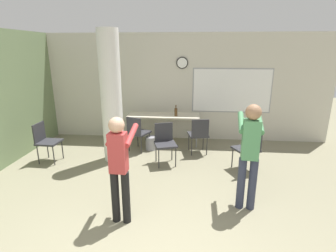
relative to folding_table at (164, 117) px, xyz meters
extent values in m
cube|color=beige|center=(0.29, 0.49, 0.69)|extent=(8.00, 0.12, 2.80)
cylinder|color=black|center=(0.44, 0.42, 1.34)|extent=(0.30, 0.03, 0.30)
cylinder|color=white|center=(0.44, 0.40, 1.34)|extent=(0.26, 0.01, 0.25)
cube|color=#99999E|center=(1.74, 0.43, 0.64)|extent=(2.04, 0.01, 1.16)
cube|color=white|center=(1.74, 0.42, 0.64)|extent=(1.98, 0.02, 1.10)
cylinder|color=white|center=(-0.99, -1.15, 0.69)|extent=(0.44, 0.44, 2.80)
cube|color=beige|center=(0.00, 0.00, 0.04)|extent=(1.83, 0.61, 0.03)
cylinder|color=gray|center=(-0.85, -0.25, -0.34)|extent=(0.04, 0.04, 0.74)
cylinder|color=gray|center=(0.85, -0.25, -0.34)|extent=(0.04, 0.04, 0.74)
cylinder|color=gray|center=(-0.85, 0.25, -0.34)|extent=(0.04, 0.04, 0.74)
cylinder|color=gray|center=(0.85, 0.25, -0.34)|extent=(0.04, 0.04, 0.74)
cylinder|color=#4C3319|center=(0.32, -0.10, 0.15)|extent=(0.07, 0.07, 0.20)
cylinder|color=#4C3319|center=(0.32, -0.10, 0.29)|extent=(0.03, 0.03, 0.08)
cylinder|color=gray|center=(-0.27, -0.49, -0.55)|extent=(0.26, 0.26, 0.33)
cube|color=#2D2D33|center=(0.18, -1.32, -0.26)|extent=(0.55, 0.55, 0.04)
cube|color=#2D2D33|center=(0.12, -1.12, -0.04)|extent=(0.39, 0.15, 0.40)
cylinder|color=#333333|center=(0.06, -1.54, -0.50)|extent=(0.02, 0.02, 0.43)
cylinder|color=#333333|center=(0.41, -1.44, -0.50)|extent=(0.02, 0.02, 0.43)
cylinder|color=#333333|center=(-0.04, -1.20, -0.50)|extent=(0.02, 0.02, 0.43)
cylinder|color=#333333|center=(0.30, -1.09, -0.50)|extent=(0.02, 0.02, 0.43)
cube|color=#2D2D33|center=(-2.35, -1.41, -0.26)|extent=(0.46, 0.46, 0.04)
cube|color=#2D2D33|center=(-2.56, -1.40, -0.04)|extent=(0.05, 0.40, 0.40)
cylinder|color=#333333|center=(-2.18, -1.59, -0.50)|extent=(0.02, 0.02, 0.43)
cylinder|color=#333333|center=(-2.17, -1.23, -0.50)|extent=(0.02, 0.02, 0.43)
cylinder|color=#333333|center=(-2.54, -1.58, -0.50)|extent=(0.02, 0.02, 0.43)
cylinder|color=#333333|center=(-2.53, -1.22, -0.50)|extent=(0.02, 0.02, 0.43)
cube|color=#2D2D33|center=(0.88, -0.58, -0.26)|extent=(0.52, 0.52, 0.04)
cube|color=#2D2D33|center=(0.92, -0.78, -0.04)|extent=(0.39, 0.11, 0.40)
cylinder|color=#333333|center=(1.02, -0.37, -0.50)|extent=(0.02, 0.02, 0.43)
cylinder|color=#333333|center=(0.67, -0.44, -0.50)|extent=(0.02, 0.02, 0.43)
cylinder|color=#333333|center=(1.09, -0.72, -0.50)|extent=(0.02, 0.02, 0.43)
cylinder|color=#333333|center=(0.74, -0.79, -0.50)|extent=(0.02, 0.02, 0.43)
cube|color=#2D2D33|center=(1.83, -1.43, -0.26)|extent=(0.59, 0.59, 0.04)
cube|color=#2D2D33|center=(1.92, -1.62, -0.04)|extent=(0.37, 0.20, 0.40)
cylinder|color=#333333|center=(1.91, -1.20, -0.50)|extent=(0.02, 0.02, 0.43)
cylinder|color=#333333|center=(1.59, -1.35, -0.50)|extent=(0.02, 0.02, 0.43)
cylinder|color=#333333|center=(2.07, -1.52, -0.50)|extent=(0.02, 0.02, 0.43)
cylinder|color=#333333|center=(1.74, -1.67, -0.50)|extent=(0.02, 0.02, 0.43)
cube|color=#2D2D33|center=(-0.54, -0.56, -0.26)|extent=(0.58, 0.58, 0.04)
cube|color=#2D2D33|center=(-0.62, -0.75, -0.04)|extent=(0.37, 0.19, 0.40)
cylinder|color=#333333|center=(-0.30, -0.47, -0.50)|extent=(0.02, 0.02, 0.43)
cylinder|color=#333333|center=(-0.63, -0.32, -0.50)|extent=(0.02, 0.02, 0.43)
cylinder|color=#333333|center=(-0.45, -0.80, -0.50)|extent=(0.02, 0.02, 0.43)
cylinder|color=#333333|center=(-0.78, -0.65, -0.50)|extent=(0.02, 0.02, 0.43)
cylinder|color=black|center=(-0.17, -3.33, -0.32)|extent=(0.11, 0.11, 0.79)
cylinder|color=black|center=(-0.33, -3.32, -0.32)|extent=(0.11, 0.11, 0.79)
cube|color=#B23838|center=(-0.25, -3.32, 0.35)|extent=(0.24, 0.19, 0.56)
sphere|color=tan|center=(-0.25, -3.32, 0.74)|extent=(0.21, 0.21, 0.21)
cylinder|color=#B23838|center=(-0.11, -3.11, 0.53)|extent=(0.11, 0.50, 0.22)
cylinder|color=#B23838|center=(-0.36, -3.09, 0.53)|extent=(0.11, 0.50, 0.22)
cube|color=white|center=(-0.35, -2.87, 0.53)|extent=(0.04, 0.13, 0.04)
cylinder|color=#2D3347|center=(1.67, -2.83, -0.30)|extent=(0.12, 0.12, 0.84)
cylinder|color=#2D3347|center=(1.50, -2.81, -0.30)|extent=(0.12, 0.12, 0.84)
cube|color=#4C8C59|center=(1.58, -2.82, 0.42)|extent=(0.26, 0.22, 0.59)
sphere|color=#997051|center=(1.58, -2.82, 0.83)|extent=(0.23, 0.23, 0.23)
cylinder|color=#4C8C59|center=(1.74, -2.60, 0.61)|extent=(0.14, 0.53, 0.24)
cylinder|color=#4C8C59|center=(1.48, -2.57, 0.61)|extent=(0.14, 0.53, 0.24)
cube|color=white|center=(1.50, -2.33, 0.61)|extent=(0.05, 0.13, 0.04)
camera|label=1|loc=(0.72, -6.50, 1.69)|focal=28.00mm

